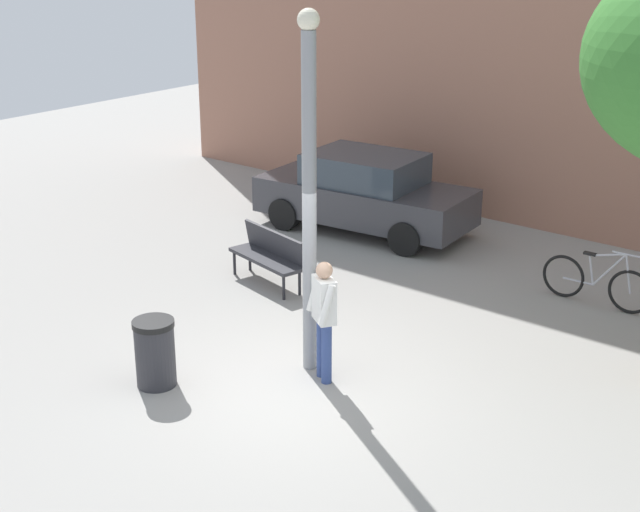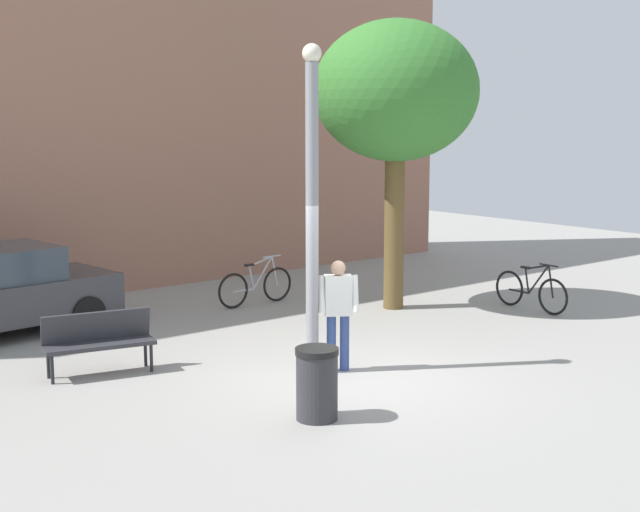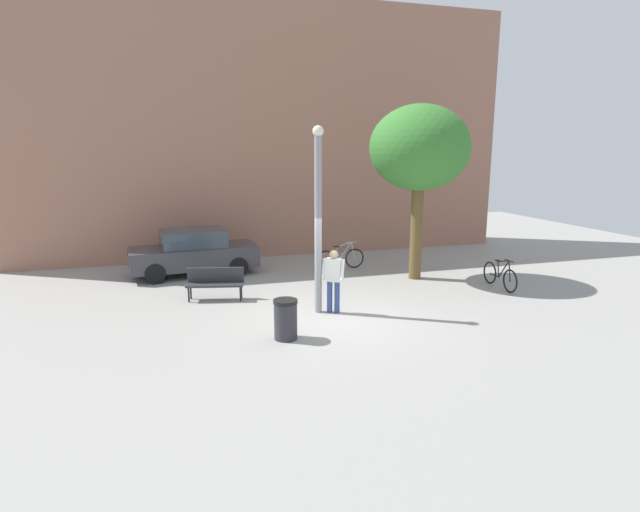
{
  "view_description": "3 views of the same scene",
  "coord_description": "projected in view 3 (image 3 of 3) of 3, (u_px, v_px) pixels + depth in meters",
  "views": [
    {
      "loc": [
        6.95,
        -8.19,
        5.8
      ],
      "look_at": [
        -0.37,
        0.93,
        1.48
      ],
      "focal_mm": 51.55,
      "sensor_mm": 36.0,
      "label": 1
    },
    {
      "loc": [
        -8.35,
        -9.54,
        3.78
      ],
      "look_at": [
        0.42,
        1.17,
        1.62
      ],
      "focal_mm": 50.46,
      "sensor_mm": 36.0,
      "label": 2
    },
    {
      "loc": [
        -3.92,
        -11.86,
        4.23
      ],
      "look_at": [
        -0.03,
        1.06,
        1.39
      ],
      "focal_mm": 28.75,
      "sensor_mm": 36.0,
      "label": 3
    }
  ],
  "objects": [
    {
      "name": "bicycle_silver",
      "position": [
        340.0,
        258.0,
        18.29
      ],
      "size": [
        1.81,
        0.08,
        0.97
      ],
      "color": "black",
      "rests_on": "ground_plane"
    },
    {
      "name": "building_facade",
      "position": [
        264.0,
        131.0,
        20.46
      ],
      "size": [
        19.87,
        2.0,
        9.85
      ],
      "primitive_type": "cube",
      "color": "#9E6B56",
      "rests_on": "ground_plane"
    },
    {
      "name": "lamppost",
      "position": [
        318.0,
        216.0,
        13.01
      ],
      "size": [
        0.28,
        0.28,
        4.79
      ],
      "color": "gray",
      "rests_on": "ground_plane"
    },
    {
      "name": "person_by_lamppost",
      "position": [
        333.0,
        277.0,
        13.29
      ],
      "size": [
        0.62,
        0.51,
        1.67
      ],
      "color": "#334784",
      "rests_on": "ground_plane"
    },
    {
      "name": "trash_bin",
      "position": [
        286.0,
        319.0,
        11.53
      ],
      "size": [
        0.55,
        0.55,
        0.92
      ],
      "color": "#2D2D33",
      "rests_on": "ground_plane"
    },
    {
      "name": "bicycle_black",
      "position": [
        500.0,
        276.0,
        15.78
      ],
      "size": [
        0.15,
        1.81,
        0.97
      ],
      "color": "black",
      "rests_on": "ground_plane"
    },
    {
      "name": "park_bench",
      "position": [
        215.0,
        281.0,
        14.56
      ],
      "size": [
        1.67,
        0.82,
        0.92
      ],
      "color": "#2D2D33",
      "rests_on": "ground_plane"
    },
    {
      "name": "plaza_tree",
      "position": [
        420.0,
        149.0,
        16.19
      ],
      "size": [
        3.19,
        3.19,
        5.61
      ],
      "color": "brown",
      "rests_on": "ground_plane"
    },
    {
      "name": "parked_car_charcoal",
      "position": [
        194.0,
        252.0,
        17.43
      ],
      "size": [
        4.34,
        2.13,
        1.55
      ],
      "color": "#38383D",
      "rests_on": "ground_plane"
    },
    {
      "name": "ground_plane",
      "position": [
        333.0,
        317.0,
        13.09
      ],
      "size": [
        36.0,
        36.0,
        0.0
      ],
      "primitive_type": "plane",
      "color": "gray"
    }
  ]
}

